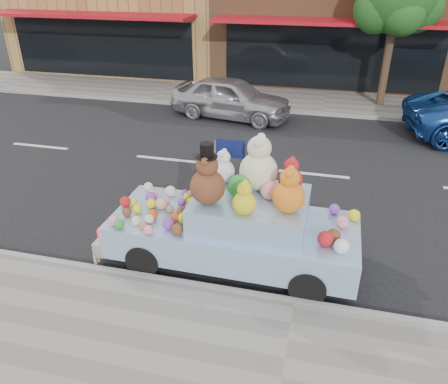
% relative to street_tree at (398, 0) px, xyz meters
% --- Properties ---
extents(ground, '(120.00, 120.00, 0.00)m').
position_rel_street_tree_xyz_m(ground, '(-2.03, -6.55, -3.69)').
color(ground, black).
rests_on(ground, ground).
extents(near_sidewalk, '(60.00, 3.00, 0.12)m').
position_rel_street_tree_xyz_m(near_sidewalk, '(-2.03, -13.05, -3.63)').
color(near_sidewalk, gray).
rests_on(near_sidewalk, ground).
extents(far_sidewalk, '(60.00, 3.00, 0.12)m').
position_rel_street_tree_xyz_m(far_sidewalk, '(-2.03, -0.05, -3.63)').
color(far_sidewalk, gray).
rests_on(far_sidewalk, ground).
extents(near_kerb, '(60.00, 0.12, 0.13)m').
position_rel_street_tree_xyz_m(near_kerb, '(-2.03, -11.55, -3.63)').
color(near_kerb, gray).
rests_on(near_kerb, ground).
extents(far_kerb, '(60.00, 0.12, 0.13)m').
position_rel_street_tree_xyz_m(far_kerb, '(-2.03, -1.55, -3.63)').
color(far_kerb, gray).
rests_on(far_kerb, ground).
extents(street_tree, '(3.00, 2.70, 5.22)m').
position_rel_street_tree_xyz_m(street_tree, '(0.00, 0.00, 0.00)').
color(street_tree, '#38281C').
rests_on(street_tree, ground).
extents(car_silver, '(4.35, 2.38, 1.40)m').
position_rel_street_tree_xyz_m(car_silver, '(-5.16, -2.54, -2.99)').
color(car_silver, '#B5B5BA').
rests_on(car_silver, ground).
extents(art_car, '(4.50, 1.81, 2.38)m').
position_rel_street_tree_xyz_m(art_car, '(-3.20, -10.60, -2.87)').
color(art_car, black).
rests_on(art_car, ground).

